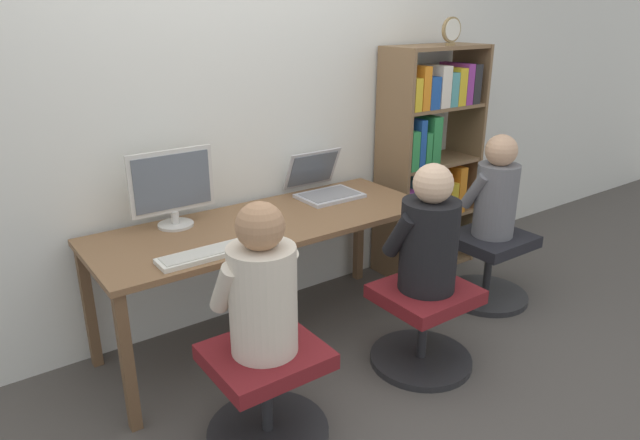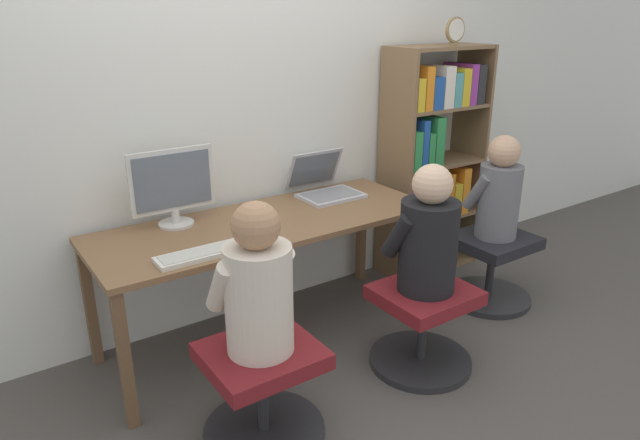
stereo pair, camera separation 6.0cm
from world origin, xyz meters
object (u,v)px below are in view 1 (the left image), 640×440
Objects in this scene: laptop at (324,187)px; person_at_monitor at (262,287)px; office_chair_right at (423,323)px; person_at_laptop at (429,235)px; bookshelf at (427,165)px; desktop_monitor at (172,188)px; desk_clock at (451,30)px; person_near_shelf at (496,191)px; office_chair_side at (488,264)px; keyboard at (207,254)px; office_chair_left at (267,390)px.

person_at_monitor is at bearing -137.12° from laptop.
laptop is 1.01m from office_chair_right.
person_at_laptop is (0.94, 0.01, -0.00)m from person_at_monitor.
bookshelf reaches higher than person_at_laptop.
office_chair_right is at bearing -89.49° from laptop.
desk_clock reaches higher than desktop_monitor.
desk_clock reaches higher than person_near_shelf.
laptop is 0.58× the size of person_near_shelf.
laptop is 0.86m from bookshelf.
person_at_laptop is at bearing 90.00° from office_chair_right.
bookshelf reaches higher than person_near_shelf.
person_near_shelf is at bearing -34.37° from laptop.
office_chair_side is (1.78, -0.61, -0.67)m from desktop_monitor.
desktop_monitor is 0.96× the size of keyboard.
desktop_monitor is 0.70× the size of person_near_shelf.
office_chair_left is 0.35× the size of bookshelf.
person_at_laptop is 1.21× the size of office_chair_side.
desktop_monitor is at bearing 178.59° from laptop.
bookshelf is at bearing 90.31° from person_near_shelf.
office_chair_side is at bearing 8.77° from office_chair_left.
desktop_monitor is at bearing 136.66° from person_at_laptop.
office_chair_right is at bearing -162.15° from person_near_shelf.
office_chair_right is at bearing -90.00° from person_at_laptop.
bookshelf reaches higher than office_chair_side.
bookshelf is 0.78m from office_chair_side.
desk_clock is (1.83, -0.11, 0.72)m from desktop_monitor.
office_chair_right is at bearing -139.46° from desk_clock.
office_chair_side is at bearing -90.00° from person_near_shelf.
bookshelf is 2.44× the size of person_near_shelf.
desk_clock is at bearing 40.37° from person_at_laptop.
person_near_shelf reaches higher than office_chair_right.
office_chair_side is at bearing -95.56° from desk_clock.
bookshelf is at bearing 44.80° from person_at_laptop.
office_chair_left is 0.84× the size of person_near_shelf.
office_chair_side is (1.79, 0.28, 0.00)m from office_chair_left.
office_chair_side is (1.79, 0.27, -0.48)m from person_at_monitor.
office_chair_side is at bearing -34.55° from laptop.
keyboard is 0.30× the size of bookshelf.
laptop reaches higher than office_chair_side.
person_at_monitor is 1.81m from person_near_shelf.
laptop is 0.24× the size of bookshelf.
person_at_laptop is 0.42× the size of bookshelf.
person_at_monitor reaches higher than laptop.
office_chair_left is (0.03, -0.44, -0.48)m from keyboard.
laptop is 2.12× the size of desk_clock.
person_at_laptop is at bearing -162.68° from office_chair_side.
desk_clock is (1.84, 0.77, 1.39)m from office_chair_left.
person_near_shelf is (-0.05, -0.50, -0.90)m from desk_clock.
person_at_monitor is at bearing -90.32° from desktop_monitor.
person_at_monitor is (-0.94, -0.00, 0.48)m from office_chair_right.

